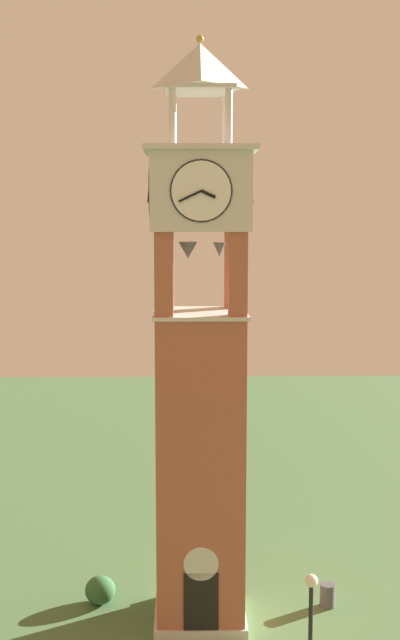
# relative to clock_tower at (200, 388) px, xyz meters

# --- Properties ---
(ground) EXTENTS (80.00, 80.00, 0.00)m
(ground) POSITION_rel_clock_tower_xyz_m (0.00, 0.00, -7.85)
(ground) COLOR #476B3D
(clock_tower) EXTENTS (3.39, 3.39, 18.79)m
(clock_tower) POSITION_rel_clock_tower_xyz_m (0.00, 0.00, 0.00)
(clock_tower) COLOR #AD5B42
(clock_tower) RESTS_ON ground
(lamp_post) EXTENTS (0.36, 0.36, 3.74)m
(lamp_post) POSITION_rel_clock_tower_xyz_m (2.91, -4.73, -5.25)
(lamp_post) COLOR black
(lamp_post) RESTS_ON ground
(trash_bin) EXTENTS (0.52, 0.52, 0.80)m
(trash_bin) POSITION_rel_clock_tower_xyz_m (4.40, 0.72, -7.45)
(trash_bin) COLOR #4C4C51
(trash_bin) RESTS_ON ground
(shrub_near_entry) EXTENTS (1.05, 1.05, 0.96)m
(shrub_near_entry) POSITION_rel_clock_tower_xyz_m (-3.43, 1.13, -7.37)
(shrub_near_entry) COLOR #336638
(shrub_near_entry) RESTS_ON ground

